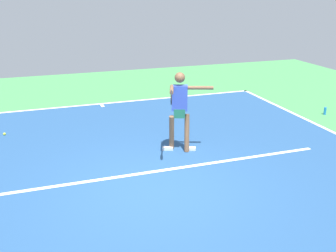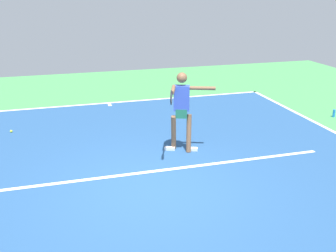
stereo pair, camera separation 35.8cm
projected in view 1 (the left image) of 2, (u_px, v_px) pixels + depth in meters
The scene contains 8 objects.
ground_plane at pixel (154, 188), 7.22m from camera, with size 21.80×21.80×0.00m, color #428E4C.
court_surface at pixel (154, 188), 7.22m from camera, with size 10.51×11.84×0.00m, color navy.
court_line_baseline_near at pixel (101, 104), 12.46m from camera, with size 10.51×0.10×0.01m, color white.
court_line_service at pixel (145, 173), 7.80m from camera, with size 7.88×0.10×0.01m, color white.
court_line_centre_mark at pixel (102, 105), 12.28m from camera, with size 0.10×0.30×0.01m, color white.
tennis_player at pixel (180, 107), 8.53m from camera, with size 1.23×1.15×1.81m.
tennis_ball_near_player at pixel (4, 134), 9.80m from camera, with size 0.07×0.07×0.07m, color #CCE033.
water_bottle at pixel (325, 111), 11.37m from camera, with size 0.07×0.07×0.22m, color blue.
Camera 1 is at (1.82, 6.17, 3.49)m, focal length 41.79 mm.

